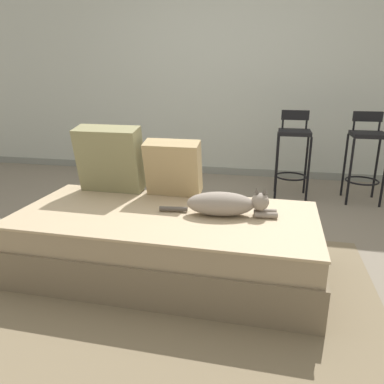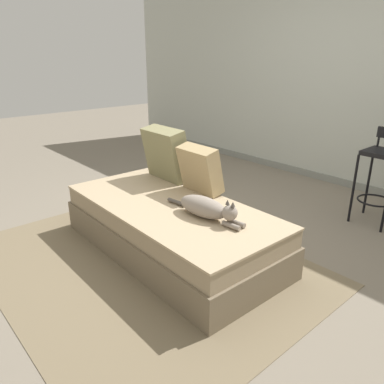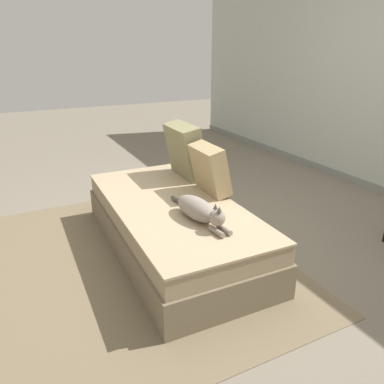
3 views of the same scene
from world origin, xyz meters
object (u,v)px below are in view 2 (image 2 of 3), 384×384
at_px(throw_pillow_corner, 166,154).
at_px(throw_pillow_middle, 200,169).
at_px(couch, 171,227).
at_px(cat, 206,208).
at_px(bar_stool_near_window, 382,169).

height_order(throw_pillow_corner, throw_pillow_middle, throw_pillow_corner).
distance_m(couch, throw_pillow_middle, 0.55).
relative_size(throw_pillow_middle, cat, 0.55).
height_order(throw_pillow_corner, cat, throw_pillow_corner).
distance_m(couch, cat, 0.47).
xyz_separation_m(throw_pillow_middle, cat, (0.42, -0.32, -0.13)).
bearing_deg(couch, bar_stool_near_window, 64.82).
height_order(throw_pillow_corner, bar_stool_near_window, throw_pillow_corner).
bearing_deg(throw_pillow_middle, cat, -37.38).
bearing_deg(bar_stool_near_window, cat, -105.16).
xyz_separation_m(couch, cat, (0.37, 0.04, 0.28)).
height_order(couch, throw_pillow_corner, throw_pillow_corner).
relative_size(couch, throw_pillow_middle, 4.72).
bearing_deg(cat, throw_pillow_corner, 159.99).
distance_m(throw_pillow_corner, throw_pillow_middle, 0.48).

